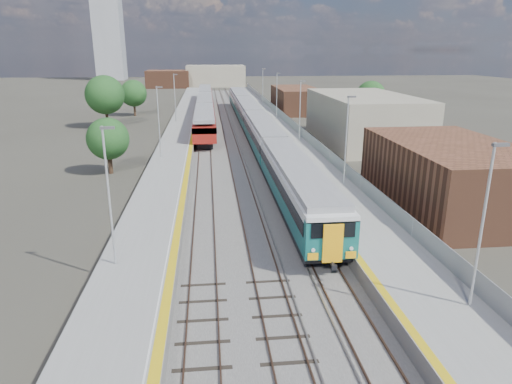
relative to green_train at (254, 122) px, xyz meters
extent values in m
plane|color=#47443A|center=(-1.50, 0.87, -2.35)|extent=(320.00, 320.00, 0.00)
cube|color=#565451|center=(-3.75, 3.37, -2.32)|extent=(10.50, 155.00, 0.06)
cube|color=#4C3323|center=(-0.72, 5.87, -2.24)|extent=(0.07, 160.00, 0.14)
cube|color=#4C3323|center=(0.72, 5.87, -2.24)|extent=(0.07, 160.00, 0.14)
cube|color=#4C3323|center=(-4.22, 5.87, -2.24)|extent=(0.07, 160.00, 0.14)
cube|color=#4C3323|center=(-2.78, 5.87, -2.24)|extent=(0.07, 160.00, 0.14)
cube|color=#4C3323|center=(-7.72, 5.87, -2.24)|extent=(0.07, 160.00, 0.14)
cube|color=#4C3323|center=(-6.28, 5.87, -2.24)|extent=(0.07, 160.00, 0.14)
cube|color=gray|center=(-1.05, 5.87, -2.25)|extent=(0.08, 160.00, 0.10)
cube|color=gray|center=(-2.45, 5.87, -2.25)|extent=(0.08, 160.00, 0.10)
cube|color=slate|center=(3.75, 3.37, -1.85)|extent=(4.70, 155.00, 1.00)
cube|color=gray|center=(3.75, 3.37, -1.35)|extent=(4.70, 155.00, 0.03)
cube|color=gold|center=(1.65, 3.37, -1.33)|extent=(0.40, 155.00, 0.01)
cube|color=gray|center=(5.95, 3.37, -0.75)|extent=(0.06, 155.00, 1.20)
cylinder|color=#9EA0A3|center=(5.10, -47.13, 2.42)|extent=(0.12, 0.12, 7.50)
cube|color=#4C4C4F|center=(5.35, -47.13, 6.07)|extent=(0.70, 0.18, 0.14)
cylinder|color=#9EA0A3|center=(5.10, -27.13, 2.42)|extent=(0.12, 0.12, 7.50)
cube|color=#4C4C4F|center=(5.35, -27.13, 6.07)|extent=(0.70, 0.18, 0.14)
cylinder|color=#9EA0A3|center=(5.10, -7.13, 2.42)|extent=(0.12, 0.12, 7.50)
cube|color=#4C4C4F|center=(5.35, -7.13, 6.07)|extent=(0.70, 0.18, 0.14)
cylinder|color=#9EA0A3|center=(5.10, 12.87, 2.42)|extent=(0.12, 0.12, 7.50)
cube|color=#4C4C4F|center=(5.35, 12.87, 6.07)|extent=(0.70, 0.18, 0.14)
cylinder|color=#9EA0A3|center=(5.10, 32.87, 2.42)|extent=(0.12, 0.12, 7.50)
cube|color=#4C4C4F|center=(5.35, 32.87, 6.07)|extent=(0.70, 0.18, 0.14)
cube|color=slate|center=(-10.55, 3.37, -1.85)|extent=(4.30, 155.00, 1.00)
cube|color=gray|center=(-10.55, 3.37, -1.35)|extent=(4.30, 155.00, 0.03)
cube|color=gold|center=(-8.65, 3.37, -1.33)|extent=(0.45, 155.00, 0.01)
cube|color=silver|center=(-9.00, 3.37, -1.33)|extent=(0.08, 155.00, 0.01)
cylinder|color=#9EA0A3|center=(-11.70, -41.13, 2.42)|extent=(0.12, 0.12, 7.50)
cube|color=#4C4C4F|center=(-11.45, -41.13, 6.07)|extent=(0.70, 0.18, 0.14)
cylinder|color=#9EA0A3|center=(-11.70, -15.13, 2.42)|extent=(0.12, 0.12, 7.50)
cube|color=#4C4C4F|center=(-11.45, -15.13, 6.07)|extent=(0.70, 0.18, 0.14)
cylinder|color=#9EA0A3|center=(-11.70, 10.87, 2.42)|extent=(0.12, 0.12, 7.50)
cube|color=#4C4C4F|center=(-11.45, 10.87, 6.07)|extent=(0.70, 0.18, 0.14)
cube|color=brown|center=(12.50, -31.13, 0.25)|extent=(9.00, 16.00, 5.20)
cube|color=gray|center=(14.50, -4.13, 0.85)|extent=(11.00, 22.00, 6.40)
cube|color=brown|center=(11.50, 28.87, 0.05)|extent=(8.00, 18.00, 4.80)
cube|color=gray|center=(-3.50, 100.87, 1.15)|extent=(20.00, 14.00, 7.00)
cube|color=brown|center=(-19.50, 95.87, 0.45)|extent=(14.00, 12.00, 5.60)
cube|color=gray|center=(-46.50, 140.87, 17.65)|extent=(11.00, 11.00, 40.00)
cube|color=black|center=(0.00, -31.34, -1.43)|extent=(2.87, 20.54, 0.48)
cube|color=#105452|center=(0.00, -31.34, -0.58)|extent=(2.97, 20.54, 1.20)
cube|color=black|center=(0.00, -31.34, 0.37)|extent=(3.03, 20.54, 0.82)
cube|color=silver|center=(0.00, -31.34, 1.02)|extent=(2.97, 20.54, 0.51)
cube|color=gray|center=(0.00, -31.34, 1.46)|extent=(2.63, 20.54, 0.42)
cube|color=black|center=(0.00, -10.29, -1.43)|extent=(2.87, 20.54, 0.48)
cube|color=#105452|center=(0.00, -10.29, -0.58)|extent=(2.97, 20.54, 1.20)
cube|color=black|center=(0.00, -10.29, 0.37)|extent=(3.03, 20.54, 0.82)
cube|color=silver|center=(0.00, -10.29, 1.02)|extent=(2.97, 20.54, 0.51)
cube|color=gray|center=(0.00, -10.29, 1.46)|extent=(2.63, 20.54, 0.42)
cube|color=black|center=(0.00, 10.75, -1.43)|extent=(2.87, 20.54, 0.48)
cube|color=#105452|center=(0.00, 10.75, -0.58)|extent=(2.97, 20.54, 1.20)
cube|color=black|center=(0.00, 10.75, 0.37)|extent=(3.03, 20.54, 0.82)
cube|color=silver|center=(0.00, 10.75, 1.02)|extent=(2.97, 20.54, 0.51)
cube|color=gray|center=(0.00, 10.75, 1.46)|extent=(2.63, 20.54, 0.42)
cube|color=black|center=(0.00, 31.80, -1.43)|extent=(2.87, 20.54, 0.48)
cube|color=#105452|center=(0.00, 31.80, -0.58)|extent=(2.97, 20.54, 1.20)
cube|color=black|center=(0.00, 31.80, 0.37)|extent=(3.03, 20.54, 0.82)
cube|color=silver|center=(0.00, 31.80, 1.02)|extent=(2.97, 20.54, 0.51)
cube|color=gray|center=(0.00, 31.80, 1.46)|extent=(2.63, 20.54, 0.42)
cube|color=#105452|center=(0.00, -41.87, -0.09)|extent=(2.95, 0.63, 2.21)
cube|color=black|center=(0.00, -42.20, 0.54)|extent=(2.42, 0.06, 0.84)
cube|color=#FFAC10|center=(0.00, -42.26, -0.19)|extent=(1.11, 0.11, 2.21)
cube|color=black|center=(-7.00, 1.04, -1.85)|extent=(2.02, 17.14, 0.70)
cube|color=maroon|center=(-7.00, 1.04, -0.18)|extent=(2.97, 20.16, 2.12)
cube|color=black|center=(-7.00, 1.04, 0.35)|extent=(3.03, 20.16, 0.74)
cube|color=gray|center=(-7.00, 1.04, 1.41)|extent=(2.65, 20.16, 0.42)
cube|color=black|center=(-7.00, 21.70, -1.85)|extent=(2.02, 17.14, 0.70)
cube|color=maroon|center=(-7.00, 21.70, -0.18)|extent=(2.97, 20.16, 2.12)
cube|color=black|center=(-7.00, 21.70, 0.35)|extent=(3.03, 20.16, 0.74)
cube|color=gray|center=(-7.00, 21.70, 1.41)|extent=(2.65, 20.16, 0.42)
cube|color=black|center=(-7.00, 42.36, -1.85)|extent=(2.02, 17.14, 0.70)
cube|color=maroon|center=(-7.00, 42.36, -0.18)|extent=(2.97, 20.16, 2.12)
cube|color=black|center=(-7.00, 42.36, 0.35)|extent=(3.03, 20.16, 0.74)
cube|color=gray|center=(-7.00, 42.36, 1.41)|extent=(2.65, 20.16, 0.42)
cylinder|color=#382619|center=(-16.55, -17.75, -1.36)|extent=(0.44, 0.44, 1.99)
sphere|color=#183F18|center=(-16.55, -17.75, 1.25)|extent=(4.21, 4.21, 4.21)
cylinder|color=#382619|center=(-22.81, 11.96, -0.90)|extent=(0.44, 0.44, 2.91)
sphere|color=#183F18|center=(-22.81, 11.96, 2.91)|extent=(6.15, 6.15, 6.15)
cylinder|color=#382619|center=(-20.44, 25.69, -1.17)|extent=(0.44, 0.44, 2.36)
sphere|color=#183F18|center=(-20.44, 25.69, 1.91)|extent=(4.99, 4.99, 4.99)
cylinder|color=#382619|center=(22.08, 14.76, -1.13)|extent=(0.44, 0.44, 2.45)
sphere|color=#183F18|center=(22.08, 14.76, 2.06)|extent=(5.16, 5.16, 5.16)
camera|label=1|loc=(-6.45, -64.26, 9.75)|focal=32.00mm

